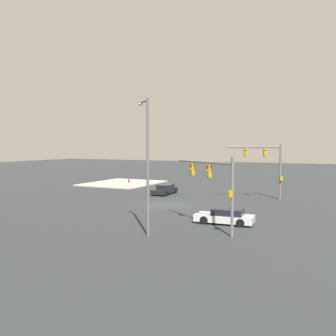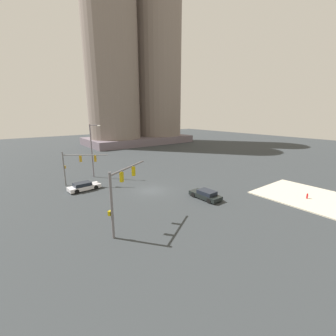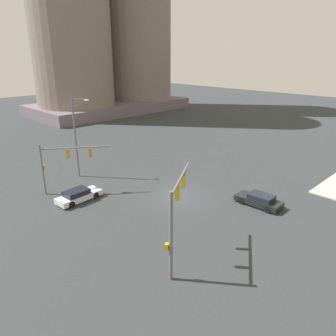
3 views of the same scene
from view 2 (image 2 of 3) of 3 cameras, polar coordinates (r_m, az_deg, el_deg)
ground_plane at (r=32.96m, az=-4.23°, el=-5.84°), size 190.04×190.04×0.00m
sidewalk_corner at (r=35.87m, az=32.51°, el=-6.29°), size 10.16×12.10×0.15m
traffic_signal_near_corner at (r=36.96m, az=-22.41°, el=1.42°), size 5.76×4.40×5.40m
traffic_signal_opposite_side at (r=21.20m, az=-12.25°, el=-5.11°), size 5.67×3.52×6.26m
streetlamp_curved_arm at (r=40.80m, az=-18.87°, el=4.93°), size 1.60×1.52×9.30m
highrise_twin_tower at (r=86.46m, az=-8.10°, el=23.85°), size 38.01×19.41×52.86m
sedan_car_approaching at (r=30.14m, az=9.66°, el=-6.78°), size 2.02×4.50×1.21m
sedan_car_waiting_far at (r=35.22m, az=-20.86°, el=-4.45°), size 4.68×2.09×1.21m
fire_hydrant_on_curb at (r=34.78m, az=32.22°, el=-6.12°), size 0.33×0.22×0.71m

